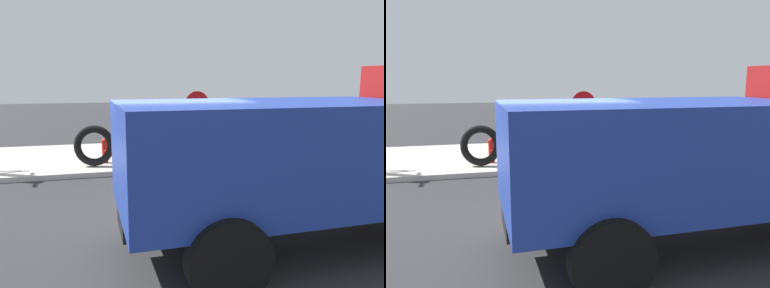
{
  "view_description": "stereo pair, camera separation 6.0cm",
  "coord_description": "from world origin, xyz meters",
  "views": [
    {
      "loc": [
        -1.21,
        -6.65,
        2.74
      ],
      "look_at": [
        1.18,
        2.61,
        1.09
      ],
      "focal_mm": 35.11,
      "sensor_mm": 36.0,
      "label": 1
    },
    {
      "loc": [
        -1.16,
        -6.67,
        2.74
      ],
      "look_at": [
        1.18,
        2.61,
        1.09
      ],
      "focal_mm": 35.11,
      "sensor_mm": 36.0,
      "label": 2
    }
  ],
  "objects": [
    {
      "name": "loose_tire",
      "position": [
        -1.29,
        4.85,
        0.77
      ],
      "size": [
        1.28,
        0.66,
        1.25
      ],
      "primitive_type": "torus",
      "rotation": [
        1.41,
        0.0,
        -0.21
      ],
      "color": "black",
      "rests_on": "sidewalk_curb"
    },
    {
      "name": "ground_plane",
      "position": [
        0.0,
        0.0,
        0.0
      ],
      "size": [
        80.0,
        80.0,
        0.0
      ],
      "primitive_type": "plane",
      "color": "#2D2D30"
    },
    {
      "name": "dump_truck_blue",
      "position": [
        2.75,
        -1.31,
        1.61
      ],
      "size": [
        7.06,
        2.94,
        3.0
      ],
      "color": "#1E3899",
      "rests_on": "ground"
    },
    {
      "name": "fire_hydrant",
      "position": [
        -0.97,
        5.2,
        0.57
      ],
      "size": [
        0.22,
        0.5,
        0.78
      ],
      "color": "red",
      "rests_on": "sidewalk_curb"
    },
    {
      "name": "sidewalk_curb",
      "position": [
        0.0,
        6.5,
        0.07
      ],
      "size": [
        36.0,
        5.0,
        0.15
      ],
      "primitive_type": "cube",
      "color": "#BCB7AD",
      "rests_on": "ground"
    },
    {
      "name": "stop_sign",
      "position": [
        1.86,
        4.65,
        1.7
      ],
      "size": [
        0.76,
        0.08,
        2.23
      ],
      "color": "gray",
      "rests_on": "sidewalk_curb"
    }
  ]
}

